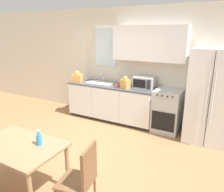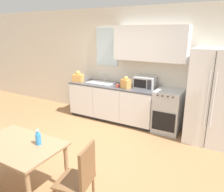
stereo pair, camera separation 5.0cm
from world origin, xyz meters
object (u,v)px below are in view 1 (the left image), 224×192
Objects in this scene: refrigerator at (211,97)px; coffee_mug at (117,86)px; dining_table at (20,152)px; drink_bottle at (39,139)px; microwave at (144,82)px; oven_range at (167,111)px; dining_chair_side at (83,176)px.

coffee_mug is (-2.01, -0.13, 0.01)m from refrigerator.
dining_table is 0.34m from drink_bottle.
oven_range is at bearing -9.20° from microwave.
coffee_mug reaches higher than dining_table.
coffee_mug reaches higher than dining_chair_side.
dining_chair_side is at bearing -83.26° from microwave.
refrigerator reaches higher than drink_bottle.
dining_table is at bearing 84.88° from dining_chair_side.
microwave reaches higher than dining_table.
drink_bottle is (-1.81, -2.71, -0.11)m from refrigerator.
coffee_mug is 2.73m from dining_table.
drink_bottle is at bearing 76.39° from dining_chair_side.
drink_bottle reaches higher than dining_chair_side.
dining_chair_side is (0.91, -2.63, -0.40)m from coffee_mug.
oven_range is 0.50× the size of refrigerator.
refrigerator is 1.45m from microwave.
oven_range is at bearing 67.27° from dining_table.
oven_range is at bearing -15.08° from dining_chair_side.
dining_chair_side is 4.42× the size of drink_bottle.
microwave reaches higher than drink_bottle.
dining_chair_side is (-0.25, -2.81, 0.07)m from oven_range.
dining_chair_side is (0.96, 0.08, -0.09)m from dining_table.
oven_range reaches higher than dining_chair_side.
refrigerator reaches higher than dining_table.
microwave reaches higher than oven_range.
refrigerator reaches higher than coffee_mug.
microwave is 4.13× the size of coffee_mug.
oven_range is at bearing 175.85° from refrigerator.
refrigerator is at bearing 56.26° from drink_bottle.
microwave is at bearing 78.29° from dining_table.
dining_table is (-0.05, -2.71, -0.31)m from coffee_mug.
refrigerator is 2.99m from dining_chair_side.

